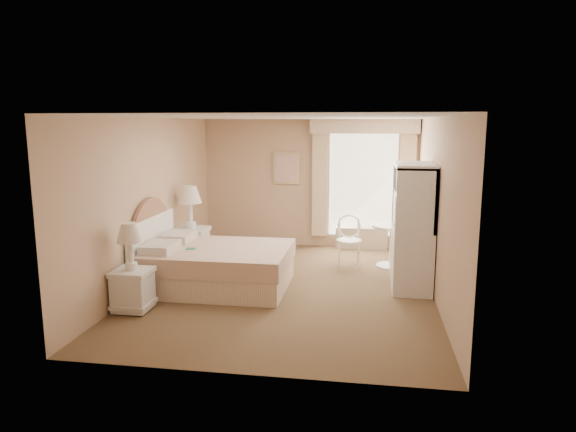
% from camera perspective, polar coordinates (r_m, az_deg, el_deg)
% --- Properties ---
extents(room, '(4.21, 5.51, 2.51)m').
position_cam_1_polar(room, '(7.44, -0.03, 1.26)').
color(room, brown).
rests_on(room, ground).
extents(window, '(2.05, 0.22, 2.51)m').
position_cam_1_polar(window, '(9.98, 8.33, 3.94)').
color(window, white).
rests_on(window, room).
extents(framed_art, '(0.52, 0.04, 0.62)m').
position_cam_1_polar(framed_art, '(10.14, -0.17, 5.34)').
color(framed_art, tan).
rests_on(framed_art, room).
extents(bed, '(2.10, 1.61, 1.43)m').
position_cam_1_polar(bed, '(7.75, -8.46, -5.35)').
color(bed, '#D5A88A').
rests_on(bed, room).
extents(nightstand_near, '(0.47, 0.47, 1.15)m').
position_cam_1_polar(nightstand_near, '(6.98, -16.92, -6.67)').
color(nightstand_near, white).
rests_on(nightstand_near, room).
extents(nightstand_far, '(0.56, 0.56, 1.35)m').
position_cam_1_polar(nightstand_far, '(8.98, -10.73, -2.18)').
color(nightstand_far, white).
rests_on(nightstand_far, room).
extents(round_table, '(0.69, 0.69, 0.73)m').
position_cam_1_polar(round_table, '(8.88, 11.48, -2.51)').
color(round_table, white).
rests_on(round_table, room).
extents(cafe_chair, '(0.45, 0.45, 0.87)m').
position_cam_1_polar(cafe_chair, '(8.89, 6.79, -2.25)').
color(cafe_chair, white).
rests_on(cafe_chair, room).
extents(armoire, '(0.55, 1.11, 1.85)m').
position_cam_1_polar(armoire, '(7.80, 13.64, -2.24)').
color(armoire, white).
rests_on(armoire, room).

